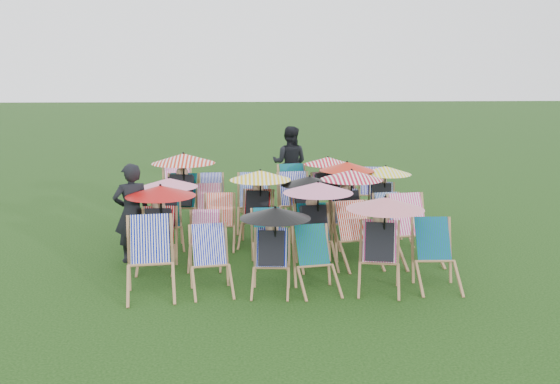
{
  "coord_description": "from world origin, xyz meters",
  "views": [
    {
      "loc": [
        -0.69,
        -10.37,
        2.97
      ],
      "look_at": [
        -0.03,
        0.19,
        0.9
      ],
      "focal_mm": 40.0,
      "sensor_mm": 36.0,
      "label": 1
    }
  ],
  "objects": [
    {
      "name": "deckchair_5",
      "position": [
        1.98,
        -2.25,
        0.46
      ],
      "size": [
        0.64,
        0.87,
        0.91
      ],
      "rotation": [
        0.0,
        0.0,
        -0.04
      ],
      "color": "#956C45",
      "rests_on": "ground"
    },
    {
      "name": "deckchair_26",
      "position": [
        -0.49,
        2.34,
        0.41
      ],
      "size": [
        0.62,
        0.81,
        0.82
      ],
      "rotation": [
        0.0,
        0.0,
        -0.11
      ],
      "color": "#956C45",
      "rests_on": "ground"
    },
    {
      "name": "deckchair_12",
      "position": [
        -1.96,
        0.07,
        0.62
      ],
      "size": [
        0.99,
        1.07,
        1.17
      ],
      "rotation": [
        0.0,
        0.0,
        0.16
      ],
      "color": "#956C45",
      "rests_on": "ground"
    },
    {
      "name": "deckchair_29",
      "position": [
        2.05,
        2.38,
        0.46
      ],
      "size": [
        0.75,
        0.94,
        0.92
      ],
      "rotation": [
        0.0,
        0.0,
        -0.18
      ],
      "color": "#956C45",
      "rests_on": "ground"
    },
    {
      "name": "deckchair_27",
      "position": [
        0.45,
        2.4,
        0.5
      ],
      "size": [
        0.82,
        1.02,
        1.0
      ],
      "rotation": [
        0.0,
        0.0,
        0.18
      ],
      "color": "#956C45",
      "rests_on": "ground"
    },
    {
      "name": "deckchair_21",
      "position": [
        0.34,
        1.27,
        0.5
      ],
      "size": [
        0.74,
        0.98,
        1.01
      ],
      "rotation": [
        0.0,
        0.0,
        0.08
      ],
      "color": "#956C45",
      "rests_on": "ground"
    },
    {
      "name": "deckchair_10",
      "position": [
        1.09,
        -1.17,
        0.47
      ],
      "size": [
        0.76,
        0.95,
        0.94
      ],
      "rotation": [
        0.0,
        0.0,
        0.17
      ],
      "color": "#956C45",
      "rests_on": "ground"
    },
    {
      "name": "deckchair_4",
      "position": [
        1.2,
        -2.24,
        0.67
      ],
      "size": [
        1.07,
        1.14,
        1.27
      ],
      "rotation": [
        0.0,
        0.0,
        -0.21
      ],
      "color": "#956C45",
      "rests_on": "ground"
    },
    {
      "name": "deckchair_11",
      "position": [
        2.0,
        -1.07,
        0.51
      ],
      "size": [
        0.81,
        1.03,
        1.02
      ],
      "rotation": [
        0.0,
        0.0,
        0.15
      ],
      "color": "#956C45",
      "rests_on": "ground"
    },
    {
      "name": "person_rear",
      "position": [
        0.42,
        3.87,
        0.86
      ],
      "size": [
        0.98,
        0.85,
        1.71
      ],
      "primitive_type": "imported",
      "rotation": [
        0.0,
        0.0,
        2.86
      ],
      "color": "black",
      "rests_on": "ground"
    },
    {
      "name": "deckchair_1",
      "position": [
        -1.12,
        -2.22,
        0.43
      ],
      "size": [
        0.69,
        0.87,
        0.86
      ],
      "rotation": [
        0.0,
        0.0,
        0.16
      ],
      "color": "#956C45",
      "rests_on": "ground"
    },
    {
      "name": "deckchair_13",
      "position": [
        -1.09,
        -0.03,
        0.43
      ],
      "size": [
        0.6,
        0.82,
        0.87
      ],
      "rotation": [
        0.0,
        0.0,
        -0.03
      ],
      "color": "#956C45",
      "rests_on": "ground"
    },
    {
      "name": "deckchair_14",
      "position": [
        -0.43,
        0.18,
        0.67
      ],
      "size": [
        1.07,
        1.14,
        1.27
      ],
      "rotation": [
        0.0,
        0.0,
        -0.15
      ],
      "color": "#956C45",
      "rests_on": "ground"
    },
    {
      "name": "deckchair_15",
      "position": [
        0.44,
        0.02,
        0.63
      ],
      "size": [
        1.0,
        1.06,
        1.19
      ],
      "rotation": [
        0.0,
        0.0,
        0.09
      ],
      "color": "#956C45",
      "rests_on": "ground"
    },
    {
      "name": "deckchair_9",
      "position": [
        0.44,
        -1.12,
        0.68
      ],
      "size": [
        1.08,
        1.15,
        1.28
      ],
      "rotation": [
        0.0,
        0.0,
        0.09
      ],
      "color": "#956C45",
      "rests_on": "ground"
    },
    {
      "name": "deckchair_6",
      "position": [
        -1.97,
        -1.12,
        0.67
      ],
      "size": [
        1.06,
        1.1,
        1.26
      ],
      "rotation": [
        0.0,
        0.0,
        -0.01
      ],
      "color": "#956C45",
      "rests_on": "ground"
    },
    {
      "name": "deckchair_7",
      "position": [
        -1.27,
        -1.08,
        0.41
      ],
      "size": [
        0.54,
        0.75,
        0.81
      ],
      "rotation": [
        0.0,
        0.0,
        -0.0
      ],
      "color": "#956C45",
      "rests_on": "ground"
    },
    {
      "name": "ground",
      "position": [
        0.0,
        0.0,
        0.0
      ],
      "size": [
        100.0,
        100.0,
        0.0
      ],
      "primitive_type": "plane",
      "color": "black",
      "rests_on": "ground"
    },
    {
      "name": "deckchair_0",
      "position": [
        -1.93,
        -2.29,
        0.5
      ],
      "size": [
        0.78,
        1.0,
        1.01
      ],
      "rotation": [
        0.0,
        0.0,
        0.13
      ],
      "color": "#956C45",
      "rests_on": "ground"
    },
    {
      "name": "deckchair_8",
      "position": [
        -0.29,
        -1.03,
        0.41
      ],
      "size": [
        0.58,
        0.78,
        0.82
      ],
      "rotation": [
        0.0,
        0.0,
        0.06
      ],
      "color": "#956C45",
      "rests_on": "ground"
    },
    {
      "name": "deckchair_2",
      "position": [
        -0.29,
        -2.24,
        0.61
      ],
      "size": [
        0.97,
        1.02,
        1.15
      ],
      "rotation": [
        0.0,
        0.0,
        -0.11
      ],
      "color": "#956C45",
      "rests_on": "ground"
    },
    {
      "name": "deckchair_25",
      "position": [
        -1.31,
        2.27,
        0.43
      ],
      "size": [
        0.63,
        0.83,
        0.85
      ],
      "rotation": [
        0.0,
        0.0,
        0.08
      ],
      "color": "#956C45",
      "rests_on": "ground"
    },
    {
      "name": "deckchair_24",
      "position": [
        -1.99,
        2.3,
        0.49
      ],
      "size": [
        0.8,
        1.01,
        0.99
      ],
      "rotation": [
        0.0,
        0.0,
        0.17
      ],
      "color": "#956C45",
      "rests_on": "ground"
    },
    {
      "name": "deckchair_19",
      "position": [
        -1.31,
        1.17,
        0.41
      ],
      "size": [
        0.6,
        0.8,
        0.83
      ],
      "rotation": [
        0.0,
        0.0,
        0.07
      ],
      "color": "#956C45",
      "rests_on": "ground"
    },
    {
      "name": "person_left",
      "position": [
        -2.41,
        -0.76,
        0.78
      ],
      "size": [
        0.66,
        0.54,
        1.57
      ],
      "primitive_type": "imported",
      "rotation": [
        0.0,
        0.0,
        3.48
      ],
      "color": "black",
      "rests_on": "ground"
    },
    {
      "name": "deckchair_28",
      "position": [
        1.09,
        2.41,
        0.62
      ],
      "size": [
        1.0,
        1.08,
        1.18
      ],
      "rotation": [
        0.0,
        0.0,
        0.17
      ],
      "color": "#956C45",
      "rests_on": "ground"
    },
    {
      "name": "deckchair_16",
      "position": [
        1.17,
        0.03,
        0.68
      ],
      "size": [
        1.08,
        1.15,
        1.28
      ],
      "rotation": [
        0.0,
        0.0,
        0.09
      ],
      "color": "#956C45",
      "rests_on": "ground"
    },
    {
      "name": "deckchair_17",
      "position": [
        1.92,
        0.03,
        0.42
      ],
      "size": [
        0.65,
        0.83,
        0.83
      ],
      "rotation": [
        0.0,
        0.0,
        0.14
      ],
      "color": "#956C45",
      "rests_on": "ground"
    },
    {
      "name": "deckchair_3",
      "position": [
        0.31,
        -2.28,
        0.42
      ],
      "size": [
        0.68,
        0.86,
        0.85
      ],
      "rotation": [
        0.0,
        0.0,
        0.17
      ],
      "color": "#956C45",
      "rests_on": "ground"
    },
    {
      "name": "deckchair_22",
      "position": [
        1.28,
        1.21,
        0.66
      ],
      "size": [
        1.05,
        1.1,
        1.25
      ],
      "rotation": [
        0.0,
        0.0,
        -0.02
      ],
      "color": "#956C45",
      "rests_on": "ground"
    },
    {
      "name": "deckchair_23",
      "position": [
        2.01,
        1.19,
        0.62
      ],
      "size": [
        0.98,
        1.05,
        1.17
      ],
      "rotation": [
        0.0,
        0.0,
        -0.17
      ],
      "color": "#956C45",
      "rests_on": "ground"
    },
    {
      "name": "deckchair_18",
      "position": [
        -1.85,
        1.29,
        0.75
      ],
      "size": [
        1.2,
        1.27,
        1.43
      ],
      "rotation": [
        0.0,
        0.0,
        -0.13
      ],
      "color": "#956C45",
      "rests_on": "ground"
    },
    {
      "name": "deckchair_20",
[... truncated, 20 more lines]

